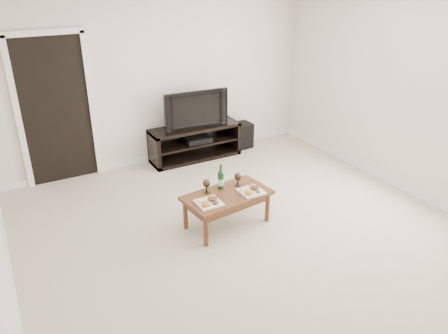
% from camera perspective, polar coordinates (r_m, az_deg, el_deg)
% --- Properties ---
extents(floor, '(5.50, 5.50, 0.00)m').
position_cam_1_polar(floor, '(5.06, 4.12, -9.69)').
color(floor, beige).
rests_on(floor, ground).
extents(back_wall, '(5.00, 0.04, 2.60)m').
position_cam_1_polar(back_wall, '(6.84, -8.46, 11.30)').
color(back_wall, silver).
rests_on(back_wall, ground).
extents(doorway, '(0.90, 0.02, 2.05)m').
position_cam_1_polar(doorway, '(6.51, -21.06, 6.73)').
color(doorway, black).
rests_on(doorway, ground).
extents(media_console, '(1.46, 0.45, 0.55)m').
position_cam_1_polar(media_console, '(7.07, -3.79, 3.23)').
color(media_console, black).
rests_on(media_console, ground).
extents(television, '(1.04, 0.20, 0.60)m').
position_cam_1_polar(television, '(6.88, -3.92, 7.68)').
color(television, black).
rests_on(television, media_console).
extents(av_receiver, '(0.42, 0.33, 0.08)m').
position_cam_1_polar(av_receiver, '(7.06, -3.46, 3.65)').
color(av_receiver, black).
rests_on(av_receiver, media_console).
extents(subwoofer, '(0.30, 0.30, 0.43)m').
position_cam_1_polar(subwoofer, '(7.54, 2.41, 4.19)').
color(subwoofer, black).
rests_on(subwoofer, ground).
extents(coffee_table, '(1.08, 0.67, 0.42)m').
position_cam_1_polar(coffee_table, '(5.25, 0.40, -5.56)').
color(coffee_table, brown).
rests_on(coffee_table, ground).
extents(plate_left, '(0.27, 0.27, 0.07)m').
position_cam_1_polar(plate_left, '(4.93, -2.00, -4.46)').
color(plate_left, white).
rests_on(plate_left, coffee_table).
extents(plate_right, '(0.27, 0.27, 0.07)m').
position_cam_1_polar(plate_right, '(5.18, 3.57, -2.96)').
color(plate_right, white).
rests_on(plate_right, coffee_table).
extents(wine_bottle, '(0.07, 0.07, 0.35)m').
position_cam_1_polar(wine_bottle, '(5.19, -0.43, -1.08)').
color(wine_bottle, '#0F3A18').
rests_on(wine_bottle, coffee_table).
extents(goblet_left, '(0.09, 0.09, 0.17)m').
position_cam_1_polar(goblet_left, '(5.15, -2.30, -2.48)').
color(goblet_left, '#33291C').
rests_on(goblet_left, coffee_table).
extents(goblet_right, '(0.09, 0.09, 0.17)m').
position_cam_1_polar(goblet_right, '(5.31, 1.84, -1.58)').
color(goblet_right, '#33291C').
rests_on(goblet_right, coffee_table).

